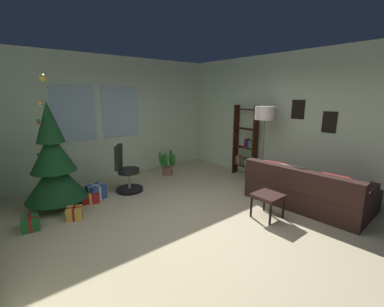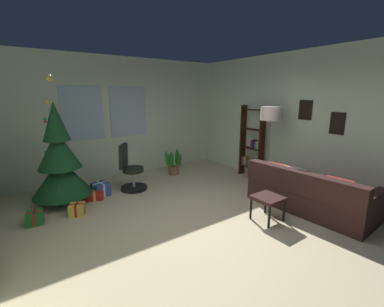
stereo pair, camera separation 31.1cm
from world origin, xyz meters
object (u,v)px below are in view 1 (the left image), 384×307
Objects in this scene: gift_box_blue at (96,192)px; floor_lamp at (265,117)px; footstool at (268,198)px; holiday_tree at (54,165)px; bookshelf at (245,145)px; office_chair at (126,174)px; potted_plant at (167,164)px; gift_box_red at (91,197)px; couch at (313,192)px; gift_box_gold at (74,213)px; gift_box_green at (30,223)px.

floor_lamp is at bearing -27.47° from gift_box_blue.
footstool is 0.18× the size of holiday_tree.
bookshelf is (1.51, 1.71, 0.42)m from footstool.
footstool is 2.89m from office_chair.
holiday_tree is 4.19m from bookshelf.
bookshelf is 2.75× the size of potted_plant.
gift_box_red is 0.84m from office_chair.
gift_box_red is at bearing 154.91° from floor_lamp.
footstool is 1.21× the size of gift_box_blue.
gift_box_blue is at bearing 152.53° from floor_lamp.
holiday_tree is 1.33× the size of bookshelf.
holiday_tree is at bearing 174.03° from gift_box_blue.
gift_box_red is 0.22× the size of bookshelf.
potted_plant is (2.61, 0.31, -0.51)m from holiday_tree.
couch reaches higher than gift_box_gold.
bookshelf reaches higher than gift_box_green.
gift_box_blue reaches higher than gift_box_red.
bookshelf is at bearing 48.66° from footstool.
gift_box_green is at bearing 150.41° from couch.
gift_box_green is at bearing -130.89° from holiday_tree.
gift_box_green is at bearing 175.52° from bookshelf.
gift_box_blue is at bearing 165.21° from bookshelf.
office_chair is 1.36m from potted_plant.
bookshelf reaches higher than office_chair.
bookshelf reaches higher than potted_plant.
gift_box_blue is (0.67, -0.07, -0.65)m from holiday_tree.
footstool is 3.19m from gift_box_gold.
gift_box_red is 1.28× the size of gift_box_gold.
holiday_tree reaches higher than office_chair.
couch is 1.78m from floor_lamp.
office_chair reaches higher than potted_plant.
holiday_tree is 7.67× the size of gift_box_gold.
footstool is at bearing -53.92° from gift_box_blue.
office_chair reaches higher than footstool.
footstool reaches higher than gift_box_blue.
couch is at bearing -103.94° from bookshelf.
footstool reaches higher than gift_box_red.
gift_box_blue is (0.14, 0.10, 0.05)m from gift_box_red.
office_chair is at bearing 15.84° from gift_box_green.
footstool is at bearing -33.78° from gift_box_green.
holiday_tree is at bearing -173.27° from potted_plant.
holiday_tree is at bearing 140.60° from couch.
gift_box_blue reaches higher than gift_box_green.
couch is 0.89× the size of holiday_tree.
couch is 4.74m from gift_box_green.
footstool is 0.24× the size of floor_lamp.
couch reaches higher than gift_box_red.
gift_box_green is 1.93m from office_chair.
gift_box_red is 0.39× the size of office_chair.
couch reaches higher than potted_plant.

